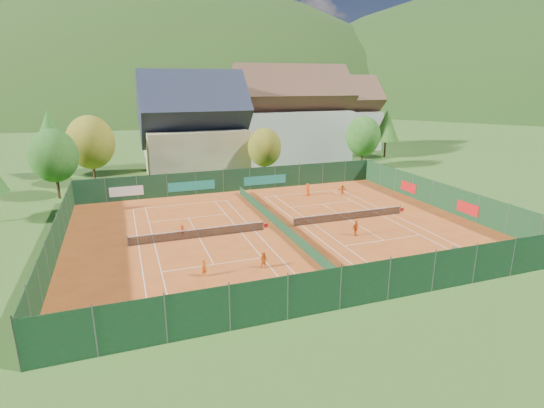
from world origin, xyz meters
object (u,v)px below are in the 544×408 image
Objects in this scene: player_left_near at (204,268)px; player_right_near at (356,228)px; player_right_far_a at (308,190)px; chalet at (194,131)px; ball_hopper at (455,249)px; player_right_far_b at (342,190)px; hotel_block_b at (338,118)px; player_left_mid at (264,260)px; hotel_block_a at (291,119)px; player_left_far at (182,231)px.

player_right_near reaches higher than player_left_near.
player_right_far_a is at bearing 63.96° from player_right_near.
chalet is 20.25× the size of ball_hopper.
player_right_far_b is (6.01, 13.52, -0.05)m from player_right_near.
player_right_far_b is (21.28, 17.39, 0.02)m from player_left_near.
player_right_far_a is (-3.68, 22.04, 0.24)m from ball_hopper.
ball_hopper is 0.52× the size of player_right_near.
player_right_far_a is at bearing -123.44° from hotel_block_b.
player_left_near is 25.49m from player_right_far_a.
player_left_near is at bearing 20.61° from player_right_far_a.
player_left_mid reaches higher than ball_hopper.
player_right_near is (-9.85, -40.41, -6.61)m from hotel_block_a.
hotel_block_b is at bearing -112.15° from player_right_far_b.
chalet is 23.00m from player_right_far_a.
hotel_block_a is at bearing 26.99° from player_left_near.
player_right_far_b is (-17.84, -34.89, -5.91)m from hotel_block_b.
chalet reaches higher than player_left_near.
player_right_far_a reaches higher than player_left_mid.
hotel_block_a is 27.00× the size of ball_hopper.
player_right_far_b is at bearing -54.03° from chalet.
hotel_block_a is at bearing 98.83° from player_left_mid.
player_left_near is 15.75m from player_right_near.
player_left_near is 9.17m from player_left_far.
hotel_block_a is at bearing 57.16° from player_right_near.
player_right_near is at bearing 54.36° from player_left_mid.
chalet is 10.21× the size of player_right_far_a.
player_left_near is 0.90× the size of player_right_near.
hotel_block_a is 42.11m from player_right_near.
player_left_near is (-25.12, -44.28, -6.69)m from hotel_block_a.
player_left_mid is 11.31m from player_right_near.
hotel_block_b reaches higher than player_right_far_a.
ball_hopper is 20.52m from player_right_far_b.
player_right_near reaches higher than ball_hopper.
player_right_near is (-5.50, 7.00, 0.21)m from ball_hopper.
hotel_block_a reaches higher than player_left_mid.
hotel_block_b is at bearing 19.75° from player_left_near.
chalet is 44.34m from ball_hopper.
player_right_far_a is (17.09, 18.92, 0.10)m from player_left_near.
hotel_block_b is 10.89× the size of player_right_far_a.
player_right_far_b is (0.51, 20.51, 0.16)m from ball_hopper.
player_left_mid is 10.58m from player_left_far.
hotel_block_a reaches higher than player_right_far_b.
player_left_near is at bearing 102.16° from player_left_far.
player_right_far_b is at bearing -98.13° from hotel_block_a.
chalet reaches higher than ball_hopper.
hotel_block_b is 11.24× the size of player_right_near.
chalet is 30.42m from player_left_far.
hotel_block_b reaches higher than player_left_mid.
player_left_far is at bearing 1.98° from player_right_far_a.
player_left_far is (-0.31, 9.16, -0.08)m from player_left_near.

